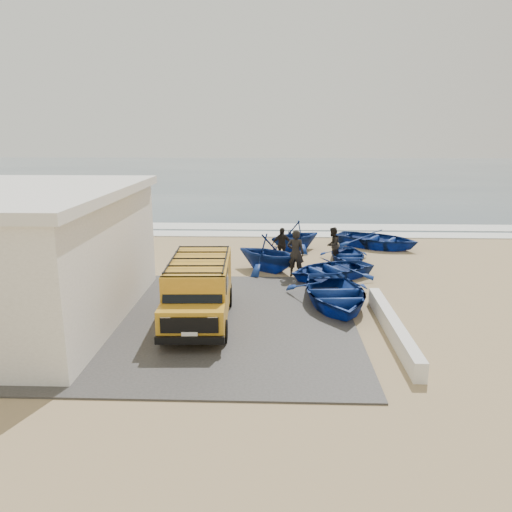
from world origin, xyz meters
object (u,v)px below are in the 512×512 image
object	(u,v)px
parapet	(393,327)
fisherman_front	(296,253)
boat_mid_left	(268,253)
boat_mid_right	(347,256)
boat_far_left	(295,236)
boat_far_right	(377,239)
fisherman_back	(282,245)
fisherman_middle	(332,245)
van	(199,289)
boat_near_left	(335,293)
boat_near_right	(330,269)

from	to	relation	value
parapet	fisherman_front	size ratio (longest dim) A/B	2.98
boat_mid_left	boat_mid_right	distance (m)	4.02
parapet	boat_far_left	bearing A→B (deg)	102.72
boat_far_right	fisherman_back	size ratio (longest dim) A/B	2.65
fisherman_middle	fisherman_back	world-z (taller)	fisherman_middle
boat_mid_right	boat_mid_left	bearing A→B (deg)	-158.47
fisherman_back	boat_far_left	bearing A→B (deg)	55.19
fisherman_back	boat_mid_right	bearing A→B (deg)	-19.54
van	boat_far_right	bearing A→B (deg)	51.81
boat_near_left	boat_far_right	size ratio (longest dim) A/B	1.02
van	fisherman_front	bearing A→B (deg)	55.81
fisherman_middle	fisherman_back	size ratio (longest dim) A/B	1.02
fisherman_middle	fisherman_front	bearing A→B (deg)	-7.52
van	boat_far_right	distance (m)	13.47
parapet	fisherman_back	xyz separation A→B (m)	(-3.23, 8.70, 0.55)
van	boat_near_right	bearing A→B (deg)	44.29
van	fisherman_front	world-z (taller)	van
boat_far_right	fisherman_front	bearing A→B (deg)	171.75
boat_near_right	fisherman_back	world-z (taller)	fisherman_back
boat_mid_left	fisherman_back	xyz separation A→B (m)	(0.60, 1.62, -0.00)
parapet	fisherman_middle	bearing A→B (deg)	95.51
boat_near_left	fisherman_back	xyz separation A→B (m)	(-1.79, 6.06, 0.36)
parapet	boat_far_right	size ratio (longest dim) A/B	1.38
boat_far_right	fisherman_back	distance (m)	6.02
boat_mid_left	parapet	bearing A→B (deg)	-117.91
boat_near_left	boat_mid_right	distance (m)	6.10
van	fisherman_middle	distance (m)	9.32
boat_near_left	fisherman_back	world-z (taller)	fisherman_back
boat_mid_left	boat_far_left	size ratio (longest dim) A/B	1.07
boat_mid_right	boat_far_right	bearing A→B (deg)	57.18
boat_mid_right	fisherman_back	size ratio (longest dim) A/B	1.99
boat_far_right	boat_near_right	bearing A→B (deg)	-176.90
parapet	boat_mid_left	size ratio (longest dim) A/B	1.92
boat_near_right	boat_far_left	xyz separation A→B (m)	(-1.26, 5.08, 0.38)
boat_far_left	fisherman_middle	bearing A→B (deg)	0.88
parapet	boat_mid_right	distance (m)	8.61
boat_far_right	van	bearing A→B (deg)	175.26
boat_mid_left	fisherman_middle	distance (m)	3.42
boat_far_right	boat_far_left	bearing A→B (deg)	131.27
boat_far_right	fisherman_middle	bearing A→B (deg)	170.23
boat_far_left	boat_far_right	xyz separation A→B (m)	(4.38, 0.79, -0.32)
van	boat_near_left	xyz separation A→B (m)	(4.55, 1.68, -0.66)
boat_near_left	fisherman_middle	world-z (taller)	fisherman_middle
boat_near_right	fisherman_front	distance (m)	1.59
boat_far_left	fisherman_back	xyz separation A→B (m)	(-0.73, -2.38, 0.05)
boat_near_left	boat_mid_right	xyz separation A→B (m)	(1.29, 5.96, -0.12)
van	boat_mid_left	bearing A→B (deg)	68.17
boat_near_left	boat_far_left	distance (m)	8.51
boat_far_right	fisherman_front	xyz separation A→B (m)	(-4.56, -5.56, 0.56)
boat_mid_left	boat_far_right	bearing A→B (deg)	-16.39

